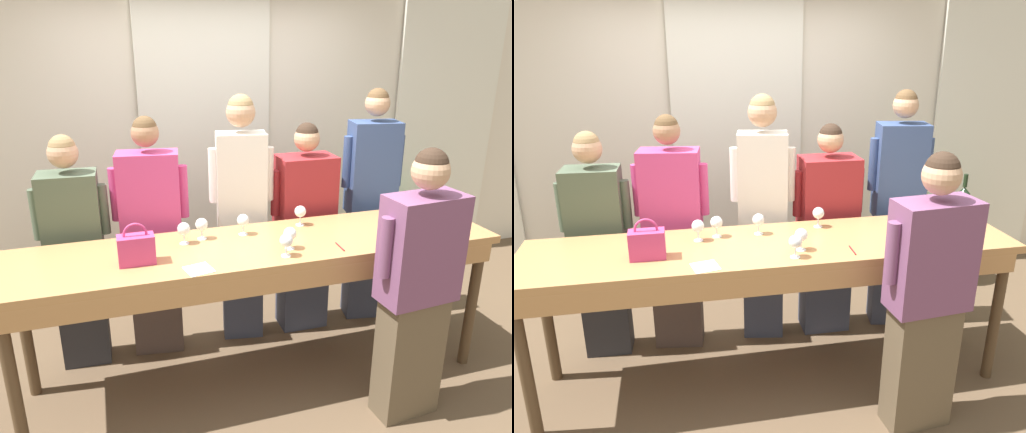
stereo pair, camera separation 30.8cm
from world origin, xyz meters
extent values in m
plane|color=brown|center=(0.00, 0.00, 0.00)|extent=(18.00, 18.00, 0.00)
cube|color=silver|center=(0.00, 1.58, 1.40)|extent=(12.00, 0.06, 2.80)
cube|color=white|center=(0.00, 1.51, 1.34)|extent=(1.12, 0.03, 2.69)
cube|color=white|center=(2.42, 1.51, 1.34)|extent=(1.12, 0.03, 2.69)
cube|color=#B27F4C|center=(0.00, 0.00, 0.96)|extent=(3.03, 0.69, 0.05)
cube|color=#B27F4C|center=(0.00, -0.33, 0.88)|extent=(2.90, 0.03, 0.12)
cylinder|color=#4C3823|center=(-1.44, -0.27, 0.47)|extent=(0.07, 0.07, 0.94)
cylinder|color=#4C3823|center=(1.44, -0.27, 0.47)|extent=(0.07, 0.07, 0.94)
cylinder|color=#4C3823|center=(-1.44, 0.27, 0.47)|extent=(0.07, 0.07, 0.94)
cylinder|color=#4C3823|center=(1.44, 0.27, 0.47)|extent=(0.07, 0.07, 0.94)
cylinder|color=black|center=(1.33, 0.10, 1.09)|extent=(0.08, 0.08, 0.21)
cone|color=black|center=(1.33, 0.10, 1.22)|extent=(0.08, 0.08, 0.04)
cylinder|color=black|center=(1.33, 0.10, 1.29)|extent=(0.03, 0.03, 0.09)
cylinder|color=beige|center=(1.33, 0.10, 1.08)|extent=(0.08, 0.08, 0.08)
cube|color=#C63870|center=(-0.74, -0.08, 1.07)|extent=(0.20, 0.11, 0.17)
torus|color=#C63870|center=(-0.74, -0.08, 1.16)|extent=(0.14, 0.01, 0.14)
cylinder|color=white|center=(-0.32, 0.17, 0.99)|extent=(0.06, 0.06, 0.00)
cylinder|color=white|center=(-0.32, 0.17, 1.02)|extent=(0.01, 0.01, 0.06)
sphere|color=white|center=(-0.32, 0.17, 1.08)|extent=(0.08, 0.08, 0.08)
cylinder|color=white|center=(0.15, -0.14, 0.99)|extent=(0.06, 0.06, 0.00)
cylinder|color=white|center=(0.15, -0.14, 1.02)|extent=(0.01, 0.01, 0.06)
sphere|color=white|center=(0.15, -0.14, 1.08)|extent=(0.08, 0.08, 0.08)
cylinder|color=white|center=(0.75, -0.24, 0.99)|extent=(0.06, 0.06, 0.00)
cylinder|color=white|center=(0.75, -0.24, 1.02)|extent=(0.01, 0.01, 0.06)
sphere|color=white|center=(0.75, -0.24, 1.08)|extent=(0.08, 0.08, 0.08)
cylinder|color=white|center=(1.38, 0.20, 0.99)|extent=(0.06, 0.06, 0.00)
cylinder|color=white|center=(1.38, 0.20, 1.02)|extent=(0.01, 0.01, 0.06)
sphere|color=white|center=(1.38, 0.20, 1.08)|extent=(0.08, 0.08, 0.08)
cylinder|color=white|center=(0.98, -0.17, 0.99)|extent=(0.06, 0.06, 0.00)
cylinder|color=white|center=(0.98, -0.17, 1.02)|extent=(0.01, 0.01, 0.06)
sphere|color=white|center=(0.98, -0.17, 1.08)|extent=(0.08, 0.08, 0.08)
sphere|color=beige|center=(0.98, -0.17, 1.07)|extent=(0.05, 0.05, 0.05)
cylinder|color=white|center=(-0.44, 0.13, 0.99)|extent=(0.06, 0.06, 0.00)
cylinder|color=white|center=(-0.44, 0.13, 1.02)|extent=(0.01, 0.01, 0.06)
sphere|color=white|center=(-0.44, 0.13, 1.08)|extent=(0.08, 0.08, 0.08)
sphere|color=beige|center=(-0.44, 0.13, 1.07)|extent=(0.05, 0.05, 0.05)
cylinder|color=white|center=(-0.06, 0.17, 0.99)|extent=(0.06, 0.06, 0.00)
cylinder|color=white|center=(-0.06, 0.17, 1.02)|extent=(0.01, 0.01, 0.06)
sphere|color=white|center=(-0.06, 0.17, 1.08)|extent=(0.08, 0.08, 0.08)
cylinder|color=white|center=(0.36, 0.22, 0.99)|extent=(0.06, 0.06, 0.00)
cylinder|color=white|center=(0.36, 0.22, 1.02)|extent=(0.01, 0.01, 0.06)
sphere|color=white|center=(0.36, 0.22, 1.08)|extent=(0.08, 0.08, 0.08)
cylinder|color=white|center=(0.09, -0.24, 0.99)|extent=(0.06, 0.06, 0.00)
cylinder|color=white|center=(0.09, -0.24, 1.02)|extent=(0.01, 0.01, 0.06)
sphere|color=white|center=(0.09, -0.24, 1.08)|extent=(0.08, 0.08, 0.08)
cylinder|color=white|center=(1.11, 0.26, 0.99)|extent=(0.06, 0.06, 0.00)
cylinder|color=white|center=(1.11, 0.26, 1.02)|extent=(0.01, 0.01, 0.06)
sphere|color=white|center=(1.11, 0.26, 1.08)|extent=(0.08, 0.08, 0.08)
cube|color=white|center=(-0.43, -0.26, 0.99)|extent=(0.17, 0.17, 0.00)
cylinder|color=maroon|center=(0.45, -0.21, 0.99)|extent=(0.01, 0.13, 0.01)
cube|color=#28282D|center=(-1.11, 0.56, 0.38)|extent=(0.32, 0.22, 0.77)
cube|color=#4C5B47|center=(-1.11, 0.56, 1.07)|extent=(0.38, 0.26, 0.61)
sphere|color=tan|center=(-1.11, 0.56, 1.50)|extent=(0.19, 0.19, 0.19)
sphere|color=#93754C|center=(-1.11, 0.56, 1.54)|extent=(0.17, 0.17, 0.17)
cylinder|color=#4C5B47|center=(-0.90, 0.55, 1.12)|extent=(0.07, 0.07, 0.33)
cylinder|color=#4C5B47|center=(-1.31, 0.57, 1.12)|extent=(0.07, 0.07, 0.33)
cube|color=#473833|center=(-0.60, 0.56, 0.41)|extent=(0.37, 0.24, 0.82)
cube|color=#C63D7A|center=(-0.60, 0.56, 1.15)|extent=(0.43, 0.28, 0.65)
sphere|color=#9E7051|center=(-0.60, 0.56, 1.60)|extent=(0.18, 0.18, 0.18)
sphere|color=brown|center=(-0.60, 0.56, 1.63)|extent=(0.16, 0.16, 0.16)
cylinder|color=#C63D7A|center=(-0.38, 0.53, 1.20)|extent=(0.08, 0.08, 0.36)
cylinder|color=#C63D7A|center=(-0.82, 0.59, 1.20)|extent=(0.08, 0.08, 0.36)
cube|color=#383D51|center=(0.04, 0.56, 0.44)|extent=(0.32, 0.23, 0.88)
cube|color=silver|center=(0.04, 0.56, 1.22)|extent=(0.38, 0.27, 0.69)
sphere|color=tan|center=(0.04, 0.56, 1.71)|extent=(0.20, 0.20, 0.20)
sphere|color=#93754C|center=(0.04, 0.56, 1.74)|extent=(0.18, 0.18, 0.18)
cylinder|color=silver|center=(0.23, 0.52, 1.28)|extent=(0.08, 0.08, 0.38)
cylinder|color=silver|center=(-0.15, 0.59, 1.28)|extent=(0.08, 0.08, 0.38)
cube|color=#383D51|center=(0.53, 0.56, 0.38)|extent=(0.36, 0.24, 0.77)
cube|color=maroon|center=(0.53, 0.56, 1.07)|extent=(0.42, 0.28, 0.61)
sphere|color=tan|center=(0.53, 0.56, 1.50)|extent=(0.19, 0.19, 0.19)
sphere|color=#332319|center=(0.53, 0.56, 1.54)|extent=(0.16, 0.16, 0.16)
cylinder|color=maroon|center=(0.76, 0.56, 1.12)|extent=(0.07, 0.07, 0.34)
cylinder|color=maroon|center=(0.30, 0.56, 1.12)|extent=(0.07, 0.07, 0.34)
cube|color=#383D51|center=(1.08, 0.56, 0.45)|extent=(0.33, 0.25, 0.89)
cube|color=#334775|center=(1.08, 0.56, 1.25)|extent=(0.39, 0.30, 0.71)
sphere|color=tan|center=(1.08, 0.56, 1.73)|extent=(0.18, 0.18, 0.18)
sphere|color=brown|center=(1.08, 0.56, 1.76)|extent=(0.16, 0.16, 0.16)
cylinder|color=#334775|center=(1.28, 0.52, 1.30)|extent=(0.08, 0.08, 0.39)
cylinder|color=#334775|center=(0.88, 0.60, 1.30)|extent=(0.08, 0.08, 0.39)
cube|color=brown|center=(0.75, -0.57, 0.39)|extent=(0.39, 0.23, 0.78)
cube|color=#704266|center=(0.75, -0.57, 1.08)|extent=(0.46, 0.27, 0.62)
sphere|color=tan|center=(0.75, -0.57, 1.52)|extent=(0.20, 0.20, 0.20)
sphere|color=#332319|center=(0.75, -0.57, 1.56)|extent=(0.18, 0.18, 0.18)
cylinder|color=#704266|center=(0.52, -0.59, 1.13)|extent=(0.08, 0.08, 0.34)
cylinder|color=#704266|center=(0.99, -0.55, 1.13)|extent=(0.08, 0.08, 0.34)
cylinder|color=#4C4C51|center=(1.92, 1.15, 0.13)|extent=(0.26, 0.26, 0.26)
ellipsoid|color=#38753D|center=(1.92, 1.15, 0.52)|extent=(0.41, 0.41, 0.59)
camera|label=1|loc=(-0.86, -2.71, 2.17)|focal=35.00mm
camera|label=2|loc=(-0.56, -2.79, 2.17)|focal=35.00mm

